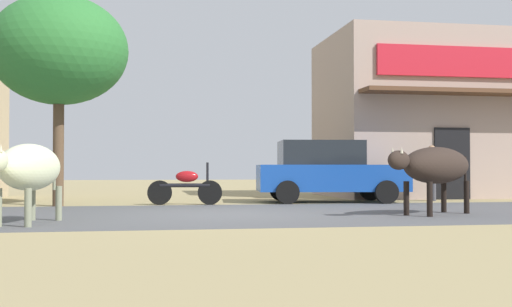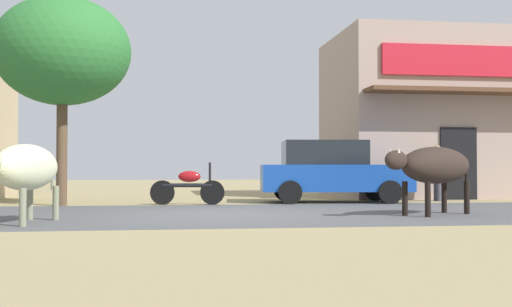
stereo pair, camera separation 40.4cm
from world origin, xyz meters
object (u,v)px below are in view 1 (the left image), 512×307
at_px(parked_hatchback_car, 328,171).
at_px(parked_motorcycle, 186,186).
at_px(roadside_tree, 59,51).
at_px(cow_far_dark, 435,166).
at_px(pedestrian_by_shop, 432,168).
at_px(cow_near_brown, 29,168).

bearing_deg(parked_hatchback_car, parked_motorcycle, -170.87).
bearing_deg(roadside_tree, cow_far_dark, -29.17).
height_order(parked_hatchback_car, pedestrian_by_shop, parked_hatchback_car).
bearing_deg(pedestrian_by_shop, cow_far_dark, -114.56).
xyz_separation_m(cow_near_brown, cow_far_dark, (7.47, 0.86, 0.04)).
distance_m(parked_motorcycle, cow_far_dark, 6.29).
bearing_deg(pedestrian_by_shop, parked_motorcycle, -172.77).
bearing_deg(parked_motorcycle, pedestrian_by_shop, 7.23).
xyz_separation_m(roadside_tree, parked_hatchback_car, (6.89, 0.64, -2.90)).
distance_m(parked_motorcycle, cow_near_brown, 5.92).
relative_size(parked_hatchback_car, cow_near_brown, 1.62).
bearing_deg(cow_near_brown, roadside_tree, 91.79).
bearing_deg(cow_far_dark, roadside_tree, 150.83).
height_order(cow_near_brown, pedestrian_by_shop, pedestrian_by_shop).
height_order(cow_far_dark, pedestrian_by_shop, pedestrian_by_shop).
bearing_deg(cow_far_dark, cow_near_brown, -173.41).
relative_size(parked_hatchback_car, cow_far_dark, 1.69).
height_order(roadside_tree, cow_near_brown, roadside_tree).
xyz_separation_m(roadside_tree, parked_motorcycle, (3.06, 0.02, -3.27)).
xyz_separation_m(parked_hatchback_car, parked_motorcycle, (-3.83, -0.62, -0.37)).
bearing_deg(parked_motorcycle, cow_far_dark, -43.13).
xyz_separation_m(parked_hatchback_car, cow_near_brown, (-6.73, -5.76, 0.07)).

